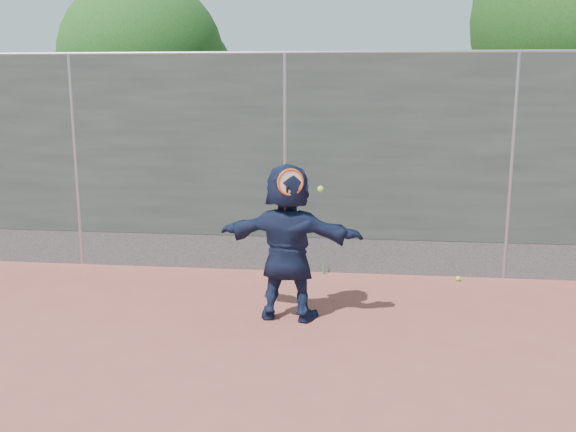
# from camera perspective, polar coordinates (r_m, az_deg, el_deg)

# --- Properties ---
(ground) EXTENTS (80.00, 80.00, 0.00)m
(ground) POSITION_cam_1_polar(r_m,az_deg,el_deg) (5.89, -4.51, -14.62)
(ground) COLOR #9E4C42
(ground) RESTS_ON ground
(player) EXTENTS (1.68, 0.69, 1.77)m
(player) POSITION_cam_1_polar(r_m,az_deg,el_deg) (7.10, 0.00, -2.33)
(player) COLOR #161F3E
(player) RESTS_ON ground
(ball_ground) EXTENTS (0.07, 0.07, 0.07)m
(ball_ground) POSITION_cam_1_polar(r_m,az_deg,el_deg) (8.94, 14.88, -5.40)
(ball_ground) COLOR #A7CF2E
(ball_ground) RESTS_ON ground
(fence) EXTENTS (20.00, 0.06, 3.03)m
(fence) POSITION_cam_1_polar(r_m,az_deg,el_deg) (8.80, -0.26, 5.05)
(fence) COLOR #38423D
(fence) RESTS_ON ground
(swing_action) EXTENTS (0.49, 0.16, 0.51)m
(swing_action) POSITION_cam_1_polar(r_m,az_deg,el_deg) (6.77, 0.47, 2.81)
(swing_action) COLOR #DC4A14
(swing_action) RESTS_ON ground
(tree_left) EXTENTS (3.15, 3.00, 4.53)m
(tree_left) POSITION_cam_1_polar(r_m,az_deg,el_deg) (12.36, -12.04, 13.06)
(tree_left) COLOR #382314
(tree_left) RESTS_ON ground
(weed_clump) EXTENTS (0.68, 0.07, 0.30)m
(weed_clump) POSITION_cam_1_polar(r_m,az_deg,el_deg) (8.94, 1.54, -4.33)
(weed_clump) COLOR #387226
(weed_clump) RESTS_ON ground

